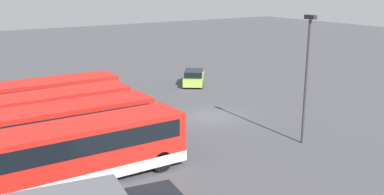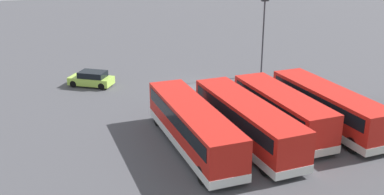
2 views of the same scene
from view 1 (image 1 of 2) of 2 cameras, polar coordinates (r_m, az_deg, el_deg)
name	(u,v)px [view 1 (image 1 of 2)]	position (r m, az deg, el deg)	size (l,w,h in m)	color
ground_plane	(211,116)	(31.71, 2.57, -2.47)	(140.00, 140.00, 0.00)	#47474C
bus_single_deck_near_end	(75,151)	(21.65, -15.19, -6.86)	(2.61, 11.16, 2.95)	red
bus_single_deck_second	(64,129)	(25.04, -16.48, -3.97)	(2.72, 10.17, 2.95)	red
bus_single_deck_third	(35,116)	(27.89, -19.90, -2.34)	(2.66, 11.70, 2.95)	red
bus_single_deck_fourth	(31,101)	(31.50, -20.46, -0.47)	(2.90, 12.02, 2.95)	red
car_hatchback_silver	(194,78)	(41.26, 0.24, 2.64)	(4.33, 3.87, 1.43)	#A5D14C
lamp_post_tall	(307,70)	(26.16, 14.86, 3.51)	(0.70, 0.30, 7.69)	#38383D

